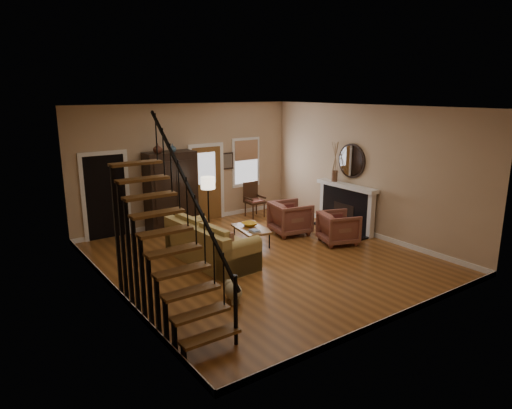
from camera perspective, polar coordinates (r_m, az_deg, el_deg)
room at (r=10.99m, az=-6.30°, el=2.84°), size 7.00×7.33×3.30m
staircase at (r=7.28m, az=-10.91°, el=-2.42°), size 0.94×2.80×3.20m
fireplace at (r=12.32m, az=11.33°, el=0.21°), size 0.33×1.95×2.30m
armoire at (r=12.18m, az=-10.59°, el=1.60°), size 1.30×0.60×2.10m
vase_a at (r=11.75m, az=-12.20°, el=6.89°), size 0.24×0.24×0.25m
vase_b at (r=11.92m, az=-10.42°, el=6.97°), size 0.20×0.20×0.21m
sofa at (r=9.97m, az=-5.67°, el=-4.75°), size 1.16×2.36×0.85m
coffee_table at (r=11.08m, az=-0.58°, el=-3.95°), size 0.78×1.15×0.41m
bowl at (r=11.15m, az=-0.81°, el=-2.49°), size 0.36×0.36×0.09m
books at (r=10.71m, az=-0.20°, el=-3.31°), size 0.20×0.27×0.05m
armchair_left at (r=11.27m, az=10.27°, el=-2.88°), size 1.08×1.06×0.78m
armchair_right at (r=11.84m, az=4.32°, el=-1.69°), size 1.09×1.07×0.85m
floor_lamp at (r=11.50m, az=-5.96°, el=-0.37°), size 0.46×0.46×1.56m
side_chair at (r=13.36m, az=-0.16°, el=0.58°), size 0.54×0.54×1.02m
dog at (r=8.19m, az=-2.83°, el=-10.92°), size 0.39×0.54×0.36m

